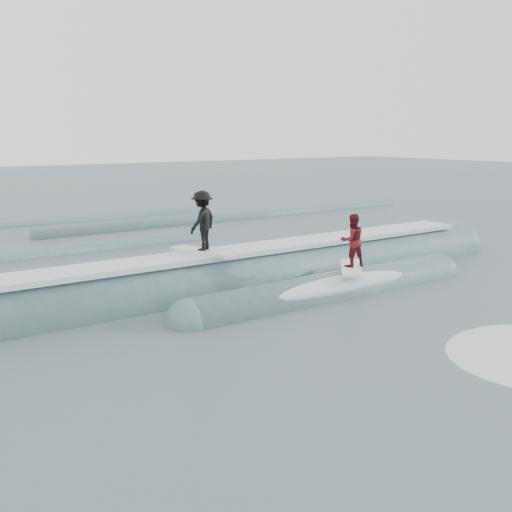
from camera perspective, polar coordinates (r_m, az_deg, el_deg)
ground at (r=12.15m, az=14.65°, el=-9.47°), size 160.00×160.00×0.00m
breaking_wave at (r=16.61m, az=-0.14°, el=-3.09°), size 22.08×3.85×2.13m
surfer_black at (r=15.81m, az=-5.38°, el=3.27°), size 1.24×2.06×1.75m
surfer_red at (r=16.27m, az=9.57°, el=1.14°), size 1.74×1.86×1.60m
far_swells at (r=26.76m, az=-15.12°, el=2.19°), size 38.08×8.65×0.80m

